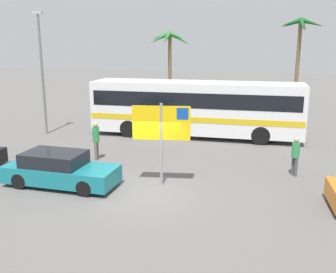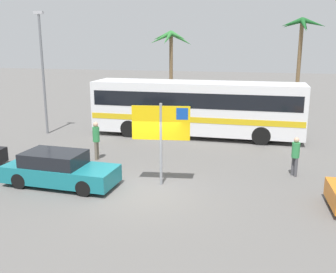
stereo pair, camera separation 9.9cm
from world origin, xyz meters
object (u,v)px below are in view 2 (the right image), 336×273
at_px(bus_front_coach, 196,106).
at_px(pedestrian_crossing_lot, 296,153).
at_px(pedestrian_near_sign, 96,137).
at_px(ferry_sign, 162,126).
at_px(car_teal, 59,169).

xyz_separation_m(bus_front_coach, pedestrian_crossing_lot, (5.12, -5.97, -0.82)).
xyz_separation_m(pedestrian_near_sign, pedestrian_crossing_lot, (8.88, -0.21, -0.11)).
bearing_deg(pedestrian_crossing_lot, bus_front_coach, -85.14).
xyz_separation_m(ferry_sign, pedestrian_crossing_lot, (5.06, 2.26, -1.36)).
xyz_separation_m(bus_front_coach, pedestrian_near_sign, (-3.76, -5.76, -0.71)).
xyz_separation_m(ferry_sign, pedestrian_near_sign, (-3.82, 2.47, -1.25)).
height_order(bus_front_coach, car_teal, bus_front_coach).
distance_m(ferry_sign, pedestrian_near_sign, 4.72).
xyz_separation_m(bus_front_coach, car_teal, (-3.78, -9.22, -1.15)).
relative_size(car_teal, pedestrian_near_sign, 2.45).
bearing_deg(ferry_sign, bus_front_coach, 82.83).
relative_size(pedestrian_near_sign, pedestrian_crossing_lot, 1.10).
height_order(car_teal, pedestrian_near_sign, pedestrian_near_sign).
relative_size(bus_front_coach, pedestrian_near_sign, 6.67).
height_order(bus_front_coach, ferry_sign, ferry_sign).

